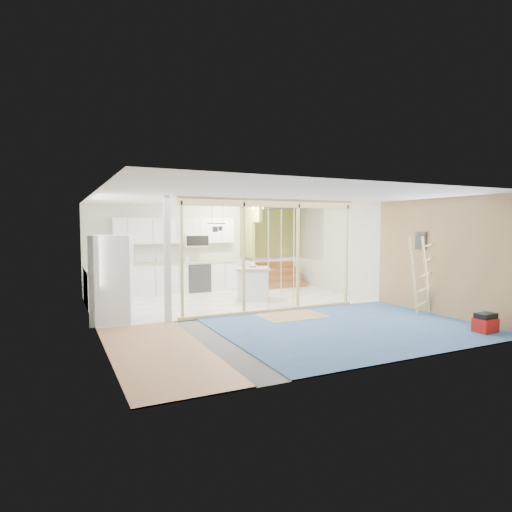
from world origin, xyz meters
name	(u,v)px	position (x,y,z in m)	size (l,w,h in m)	color
room	(260,257)	(0.00, 0.00, 1.30)	(7.01, 8.01, 2.61)	slate
floor_overlays	(261,312)	(0.07, 0.06, 0.01)	(7.00, 8.00, 0.03)	white
stud_frame	(249,243)	(-0.27, 0.00, 1.61)	(4.66, 0.14, 2.60)	#D5C182
base_cabinets	(156,280)	(-1.61, 3.36, 0.47)	(4.45, 2.24, 0.93)	white
upper_cabinets	(178,232)	(-0.84, 3.82, 1.82)	(3.60, 0.41, 0.85)	white
green_partition	(267,258)	(2.04, 3.66, 0.94)	(2.25, 1.51, 2.60)	olive
pot_rack	(217,226)	(-0.31, 1.89, 2.00)	(0.52, 0.52, 0.72)	black
sheathing_panel	(443,257)	(3.48, -2.00, 1.30)	(0.02, 4.00, 2.60)	#AC7C5D
electrical_panel	(421,241)	(3.43, -1.40, 1.65)	(0.04, 0.30, 0.40)	#36363B
ceiling_light	(258,208)	(1.40, 3.00, 2.54)	(0.32, 0.32, 0.08)	#FFEABF
fridge	(113,279)	(-3.12, 0.45, 0.90)	(0.96, 0.93, 1.80)	white
island	(253,284)	(0.60, 1.66, 0.44)	(1.19, 1.19, 0.88)	silver
bowl	(252,266)	(0.61, 1.71, 0.91)	(0.24, 0.24, 0.06)	silver
soap_bottle_a	(157,258)	(-1.50, 3.69, 1.07)	(0.11, 0.11, 0.28)	#A9ACBD
soap_bottle_b	(187,258)	(-0.62, 3.65, 1.03)	(0.09, 0.09, 0.20)	white
toolbox	(485,324)	(3.00, -3.40, 0.18)	(0.41, 0.31, 0.38)	#A4130F
ladder	(422,275)	(3.16, -1.70, 0.89)	(0.94, 0.10, 1.75)	#D9C385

